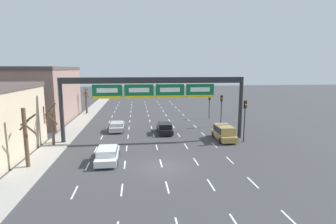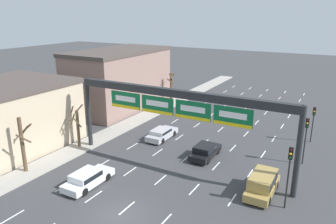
{
  "view_description": "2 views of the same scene",
  "coord_description": "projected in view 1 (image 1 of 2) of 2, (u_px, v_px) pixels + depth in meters",
  "views": [
    {
      "loc": [
        -2.12,
        -21.95,
        8.62
      ],
      "look_at": [
        1.79,
        10.37,
        3.22
      ],
      "focal_mm": 28.0,
      "sensor_mm": 36.0,
      "label": 1
    },
    {
      "loc": [
        13.3,
        -16.3,
        14.24
      ],
      "look_at": [
        -1.66,
        10.32,
        4.91
      ],
      "focal_mm": 35.0,
      "sensor_mm": 36.0,
      "label": 2
    }
  ],
  "objects": [
    {
      "name": "building_far",
      "position": [
        43.0,
        94.0,
        42.91
      ],
      "size": [
        8.52,
        17.06,
        8.92
      ],
      "color": "gray",
      "rests_on": "ground_plane"
    },
    {
      "name": "tree_bare_third",
      "position": [
        86.0,
        100.0,
        49.88
      ],
      "size": [
        1.34,
        1.38,
        4.79
      ],
      "color": "brown",
      "rests_on": "sidewalk_left"
    },
    {
      "name": "car_black",
      "position": [
        165.0,
        128.0,
        35.26
      ],
      "size": [
        1.89,
        4.51,
        1.41
      ],
      "color": "black",
      "rests_on": "ground_plane"
    },
    {
      "name": "traffic_light_near_gantry",
      "position": [
        209.0,
        101.0,
        45.47
      ],
      "size": [
        0.3,
        0.35,
        4.14
      ],
      "color": "black",
      "rests_on": "ground_plane"
    },
    {
      "name": "tree_bare_second",
      "position": [
        51.0,
        124.0,
        29.16
      ],
      "size": [
        1.69,
        1.7,
        4.67
      ],
      "color": "brown",
      "rests_on": "sidewalk_left"
    },
    {
      "name": "car_white",
      "position": [
        108.0,
        154.0,
        24.52
      ],
      "size": [
        1.94,
        4.81,
        1.35
      ],
      "color": "silver",
      "rests_on": "ground_plane"
    },
    {
      "name": "sign_gantry",
      "position": [
        154.0,
        88.0,
        30.8
      ],
      "size": [
        21.86,
        0.7,
        7.63
      ],
      "color": "#232628",
      "rests_on": "ground_plane"
    },
    {
      "name": "ground_plane",
      "position": [
        162.0,
        167.0,
        23.15
      ],
      "size": [
        220.0,
        220.0,
        0.0
      ],
      "primitive_type": "plane",
      "color": "#3D3D3F"
    },
    {
      "name": "suv_gold",
      "position": [
        224.0,
        132.0,
        31.92
      ],
      "size": [
        1.94,
        4.72,
        1.78
      ],
      "color": "#A88947",
      "rests_on": "ground_plane"
    },
    {
      "name": "lane_dashes",
      "position": [
        153.0,
        131.0,
        36.38
      ],
      "size": [
        13.32,
        67.0,
        0.01
      ],
      "color": "white",
      "rests_on": "ground_plane"
    },
    {
      "name": "traffic_light_mid_block",
      "position": [
        221.0,
        104.0,
        39.1
      ],
      "size": [
        0.3,
        0.35,
        4.69
      ],
      "color": "black",
      "rests_on": "ground_plane"
    },
    {
      "name": "traffic_light_far_end",
      "position": [
        245.0,
        113.0,
        30.54
      ],
      "size": [
        0.3,
        0.35,
        4.97
      ],
      "color": "black",
      "rests_on": "ground_plane"
    },
    {
      "name": "sidewalk_left",
      "position": [
        27.0,
        172.0,
        21.8
      ],
      "size": [
        2.8,
        110.0,
        0.15
      ],
      "color": "#A8A399",
      "rests_on": "ground_plane"
    },
    {
      "name": "car_silver",
      "position": [
        117.0,
        126.0,
        36.74
      ],
      "size": [
        1.9,
        4.61,
        1.23
      ],
      "color": "#B7B7BC",
      "rests_on": "ground_plane"
    },
    {
      "name": "tree_bare_closest",
      "position": [
        26.0,
        136.0,
        22.49
      ],
      "size": [
        1.49,
        1.63,
        5.19
      ],
      "color": "brown",
      "rests_on": "sidewalk_left"
    }
  ]
}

